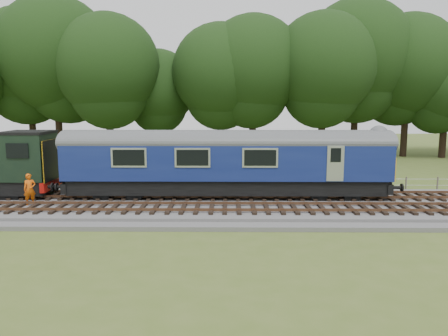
{
  "coord_description": "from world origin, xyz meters",
  "views": [
    {
      "loc": [
        -3.34,
        -23.02,
        5.6
      ],
      "look_at": [
        -3.6,
        1.4,
        2.0
      ],
      "focal_mm": 35.0,
      "sensor_mm": 36.0,
      "label": 1
    }
  ],
  "objects": [
    {
      "name": "track_north",
      "position": [
        0.0,
        1.4,
        0.42
      ],
      "size": [
        67.2,
        2.4,
        0.21
      ],
      "color": "black",
      "rests_on": "ballast"
    },
    {
      "name": "ground",
      "position": [
        0.0,
        0.0,
        0.0
      ],
      "size": [
        120.0,
        120.0,
        0.0
      ],
      "primitive_type": "plane",
      "color": "#4C6123",
      "rests_on": "ground"
    },
    {
      "name": "worker",
      "position": [
        -13.74,
        -0.76,
        1.18
      ],
      "size": [
        0.72,
        0.66,
        1.66
      ],
      "primitive_type": "imported",
      "rotation": [
        0.0,
        0.0,
        0.56
      ],
      "color": "#E2590B",
      "rests_on": "ballast"
    },
    {
      "name": "ballast",
      "position": [
        0.0,
        0.0,
        0.17
      ],
      "size": [
        70.0,
        7.0,
        0.35
      ],
      "primitive_type": "cube",
      "color": "#4C4C4F",
      "rests_on": "ground"
    },
    {
      "name": "tree_line",
      "position": [
        0.0,
        22.0,
        0.0
      ],
      "size": [
        70.0,
        8.0,
        18.0
      ],
      "primitive_type": null,
      "color": "black",
      "rests_on": "ground"
    },
    {
      "name": "fence",
      "position": [
        0.0,
        4.5,
        0.0
      ],
      "size": [
        64.0,
        0.12,
        1.0
      ],
      "primitive_type": null,
      "color": "#6B6054",
      "rests_on": "ground"
    },
    {
      "name": "dmu_railcar",
      "position": [
        -3.45,
        1.4,
        2.61
      ],
      "size": [
        18.05,
        2.86,
        3.88
      ],
      "color": "black",
      "rests_on": "ground"
    },
    {
      "name": "track_south",
      "position": [
        0.0,
        -1.6,
        0.42
      ],
      "size": [
        67.2,
        2.4,
        0.21
      ],
      "color": "black",
      "rests_on": "ballast"
    }
  ]
}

